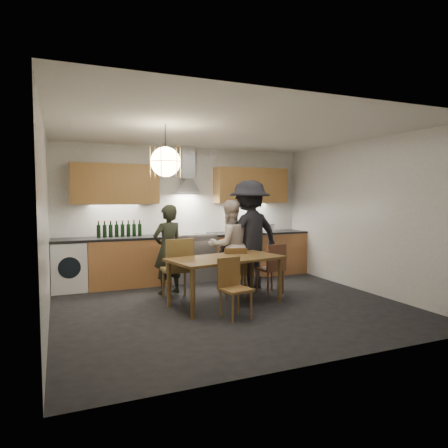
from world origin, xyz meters
name	(u,v)px	position (x,y,z in m)	size (l,w,h in m)	color
ground	(230,305)	(0.00, 0.00, 0.00)	(5.00, 5.00, 0.00)	black
room_shell	(231,192)	(0.00, 0.00, 1.71)	(5.02, 4.52, 2.61)	white
counter_run	(191,257)	(0.02, 1.95, 0.45)	(5.00, 0.62, 0.90)	#C7854C
range_stove	(190,258)	(0.00, 1.94, 0.44)	(0.90, 0.60, 0.92)	silver
wall_fixtures	(188,184)	(0.00, 2.07, 1.87)	(4.30, 0.54, 1.10)	tan
pendant_lamp	(166,162)	(-1.00, -0.10, 2.10)	(0.43, 0.43, 0.70)	black
dining_table	(226,263)	(-0.03, 0.10, 0.64)	(1.84, 1.17, 0.72)	brown
chair_back_left	(178,265)	(-0.64, 0.58, 0.56)	(0.46, 0.46, 0.98)	brown
chair_back_mid	(235,269)	(0.28, 0.44, 0.47)	(0.46, 0.46, 0.81)	brown
chair_back_right	(273,265)	(0.95, 0.39, 0.48)	(0.43, 0.43, 0.85)	brown
chair_front	(232,283)	(-0.20, -0.53, 0.46)	(0.43, 0.43, 0.81)	brown
person_left	(168,249)	(-0.67, 1.09, 0.75)	(0.55, 0.36, 1.50)	black
person_mid	(229,246)	(0.37, 0.90, 0.79)	(0.76, 0.59, 1.57)	beige
person_right	(249,235)	(0.77, 0.92, 0.96)	(1.24, 0.71, 1.91)	black
mixing_bowl	(245,231)	(1.14, 1.86, 0.94)	(0.30, 0.30, 0.07)	#B4B4B7
stock_pot	(270,228)	(1.73, 1.91, 0.97)	(0.21, 0.21, 0.15)	silver
wine_bottles	(120,229)	(-1.32, 2.01, 1.05)	(0.80, 0.07, 0.29)	black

